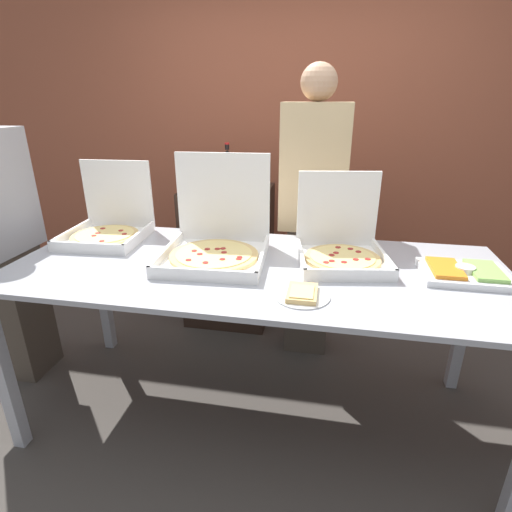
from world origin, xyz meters
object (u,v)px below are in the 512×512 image
Objects in this scene: paper_plate_front_center at (302,294)px; veggie_tray at (464,273)px; soda_bottle at (228,168)px; person_guest_cap at (312,215)px; pizza_box_far_right at (216,240)px; soda_can_colored at (203,179)px; soda_can_silver at (217,176)px; pizza_box_near_left at (108,225)px; person_guest_plaid at (5,238)px; pizza_box_near_right at (341,246)px.

veggie_tray is at bearing 24.65° from paper_plate_front_center.
soda_bottle is (-1.36, 1.04, 0.26)m from veggie_tray.
person_guest_cap is at bearing -31.12° from soda_bottle.
soda_can_colored is (-0.36, 0.93, 0.12)m from pizza_box_far_right.
veggie_tray is at bearing -36.98° from soda_can_silver.
paper_plate_front_center is at bearing -57.54° from soda_can_colored.
pizza_box_far_right is 0.59m from paper_plate_front_center.
soda_bottle is at bearing 115.67° from paper_plate_front_center.
veggie_tray is at bearing -37.60° from soda_bottle.
soda_can_colored reaches higher than veggie_tray.
pizza_box_near_left is 2.00× the size of paper_plate_front_center.
soda_can_silver is (-1.45, 1.10, 0.18)m from veggie_tray.
veggie_tray is 0.98m from person_guest_cap.
soda_can_colored is (-0.07, -0.13, 0.00)m from soda_can_silver.
soda_bottle is 0.20m from soda_can_colored.
person_guest_plaid is at bearing -170.84° from pizza_box_near_left.
soda_bottle reaches higher than veggie_tray.
veggie_tray is 0.22× the size of person_guest_plaid.
pizza_box_near_right is at bearing -41.57° from soda_can_colored.
pizza_box_far_right is 1.10× the size of pizza_box_near_right.
pizza_box_near_right is 0.56m from veggie_tray.
veggie_tray is (0.70, 0.32, 0.01)m from paper_plate_front_center.
paper_plate_front_center is 1.85× the size of soda_can_colored.
pizza_box_near_left is (-1.30, 0.10, 0.00)m from pizza_box_near_right.
pizza_box_near_right is 1.26m from soda_bottle.
soda_bottle is (-0.81, 0.94, 0.20)m from pizza_box_near_right.
soda_bottle reaches higher than pizza_box_near_right.
soda_can_colored is at bearing 147.49° from veggie_tray.
pizza_box_far_right reaches higher than soda_can_colored.
pizza_box_near_left is 3.68× the size of soda_can_colored.
pizza_box_far_right is 4.36× the size of soda_can_colored.
pizza_box_near_left is at bearing -112.96° from soda_can_colored.
soda_can_silver is (-0.76, 1.42, 0.19)m from paper_plate_front_center.
person_guest_cap is at bearing 18.75° from pizza_box_near_left.
soda_can_silver is at bearing 63.08° from pizza_box_near_left.
person_guest_plaid is at bearing 175.21° from pizza_box_far_right.
person_guest_cap is (-0.72, 0.66, 0.05)m from veggie_tray.
pizza_box_far_right is at bearing -74.41° from soda_can_silver.
soda_bottle is 2.52× the size of soda_can_silver.
person_guest_plaid is at bearing -133.62° from soda_can_silver.
pizza_box_near_right is 2.15× the size of paper_plate_front_center.
pizza_box_far_right is 0.62m from pizza_box_near_right.
paper_plate_front_center is 0.13× the size of person_guest_plaid.
soda_bottle reaches higher than soda_can_silver.
veggie_tray is at bearing -5.45° from pizza_box_far_right.
soda_can_colored is (-0.97, 0.86, 0.13)m from pizza_box_near_right.
pizza_box_near_right is 0.27× the size of person_guest_cap.
pizza_box_far_right is at bearing 176.13° from pizza_box_near_right.
pizza_box_far_right is 0.30× the size of person_guest_cap.
person_guest_cap reaches higher than paper_plate_front_center.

